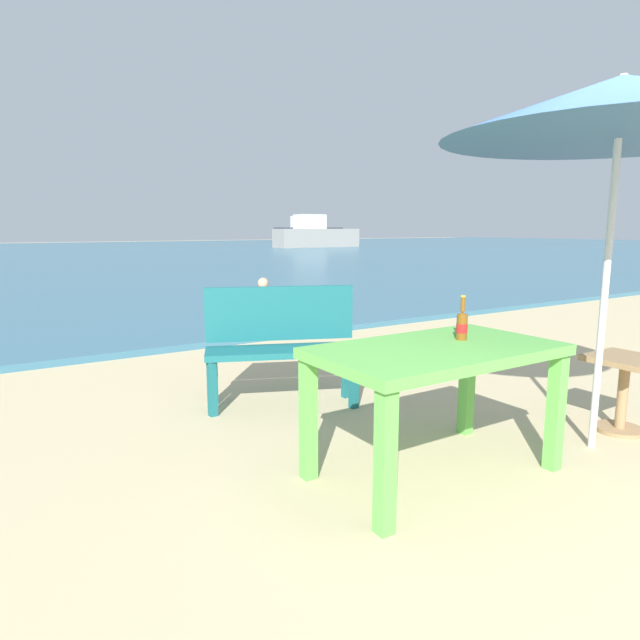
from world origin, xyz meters
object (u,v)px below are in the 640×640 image
(boat_fishing_trawler, at_px, (316,235))
(patio_umbrella, at_px, (621,107))
(beer_bottle_amber, at_px, (462,324))
(swimmer_person, at_px, (263,291))
(bench_teal_center, at_px, (281,338))
(boat_ferry, at_px, (308,233))
(picnic_table_green, at_px, (436,365))
(side_table_wood, at_px, (624,383))

(boat_fishing_trawler, bearing_deg, patio_umbrella, -119.24)
(beer_bottle_amber, distance_m, swimmer_person, 7.35)
(swimmer_person, bearing_deg, beer_bottle_amber, -107.44)
(beer_bottle_amber, relative_size, swimmer_person, 0.65)
(bench_teal_center, relative_size, swimmer_person, 3.04)
(boat_fishing_trawler, relative_size, boat_ferry, 0.92)
(boat_fishing_trawler, xyz_separation_m, boat_ferry, (7.09, 12.65, 0.07))
(bench_teal_center, distance_m, boat_ferry, 49.06)
(picnic_table_green, bearing_deg, side_table_wood, -8.16)
(side_table_wood, relative_size, boat_ferry, 0.08)
(picnic_table_green, height_order, swimmer_person, picnic_table_green)
(picnic_table_green, xyz_separation_m, beer_bottle_amber, (0.25, 0.05, 0.20))
(patio_umbrella, height_order, swimmer_person, patio_umbrella)
(beer_bottle_amber, bearing_deg, side_table_wood, -11.68)
(boat_fishing_trawler, bearing_deg, swimmer_person, -124.13)
(side_table_wood, bearing_deg, boat_ferry, 61.15)
(bench_teal_center, height_order, boat_fishing_trawler, boat_fishing_trawler)
(swimmer_person, xyz_separation_m, boat_ferry, (23.15, 36.35, 0.72))
(patio_umbrella, bearing_deg, beer_bottle_amber, 159.83)
(beer_bottle_amber, distance_m, bench_teal_center, 1.63)
(side_table_wood, bearing_deg, bench_teal_center, 132.97)
(beer_bottle_amber, xyz_separation_m, side_table_wood, (1.33, -0.28, -0.50))
(beer_bottle_amber, distance_m, patio_umbrella, 1.59)
(bench_teal_center, bearing_deg, patio_umbrella, -55.99)
(swimmer_person, distance_m, boat_ferry, 43.10)
(beer_bottle_amber, distance_m, boat_ferry, 50.20)
(patio_umbrella, bearing_deg, bench_teal_center, 124.01)
(picnic_table_green, xyz_separation_m, swimmer_person, (2.44, 7.03, -0.41))
(beer_bottle_amber, xyz_separation_m, boat_fishing_trawler, (18.26, 30.69, 0.04))
(beer_bottle_amber, bearing_deg, patio_umbrella, -20.17)
(picnic_table_green, height_order, boat_fishing_trawler, boat_fishing_trawler)
(side_table_wood, bearing_deg, swimmer_person, 83.22)
(side_table_wood, xyz_separation_m, boat_fishing_trawler, (16.93, 30.96, 0.54))
(boat_fishing_trawler, height_order, boat_ferry, boat_ferry)
(boat_ferry, bearing_deg, patio_umbrella, -119.25)
(patio_umbrella, distance_m, boat_ferry, 50.06)
(side_table_wood, height_order, boat_ferry, boat_ferry)
(beer_bottle_amber, bearing_deg, boat_ferry, 59.67)
(picnic_table_green, height_order, bench_teal_center, bench_teal_center)
(swimmer_person, bearing_deg, boat_fishing_trawler, 55.87)
(boat_ferry, bearing_deg, side_table_wood, -118.85)
(picnic_table_green, distance_m, boat_fishing_trawler, 35.88)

